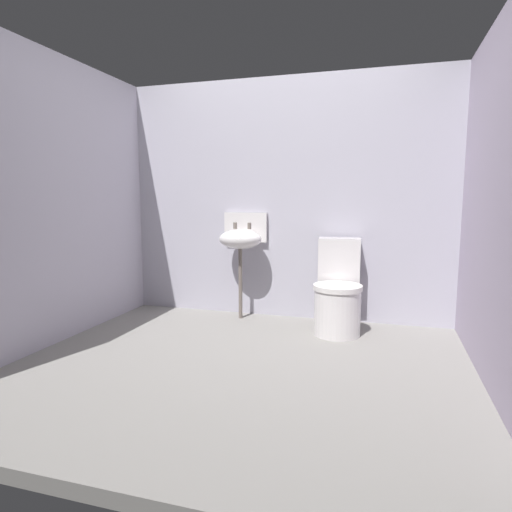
% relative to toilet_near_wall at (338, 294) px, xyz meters
% --- Properties ---
extents(ground_plane, '(3.44, 2.87, 0.08)m').
position_rel_toilet_near_wall_xyz_m(ground_plane, '(-0.55, -0.89, -0.36)').
color(ground_plane, gray).
extents(wall_back, '(3.44, 0.10, 2.22)m').
position_rel_toilet_near_wall_xyz_m(wall_back, '(-0.55, 0.40, 0.79)').
color(wall_back, '#ADA9B8').
rests_on(wall_back, ground).
extents(wall_left, '(0.10, 2.67, 2.22)m').
position_rel_toilet_near_wall_xyz_m(wall_left, '(-2.12, -0.79, 0.79)').
color(wall_left, '#B3ADBF').
rests_on(wall_left, ground).
extents(wall_right, '(0.10, 2.67, 2.22)m').
position_rel_toilet_near_wall_xyz_m(wall_right, '(1.02, -0.79, 0.79)').
color(wall_right, '#B4A5BE').
rests_on(wall_right, ground).
extents(toilet_near_wall, '(0.43, 0.62, 0.78)m').
position_rel_toilet_near_wall_xyz_m(toilet_near_wall, '(0.00, 0.00, 0.00)').
color(toilet_near_wall, silver).
rests_on(toilet_near_wall, ground).
extents(sink, '(0.42, 0.35, 0.99)m').
position_rel_toilet_near_wall_xyz_m(sink, '(-0.92, 0.19, 0.43)').
color(sink, '#6A5F57').
rests_on(sink, ground).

